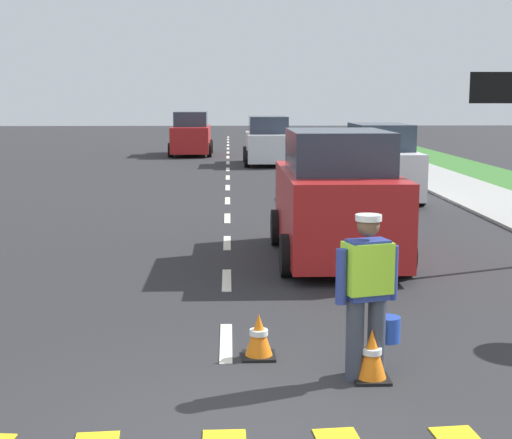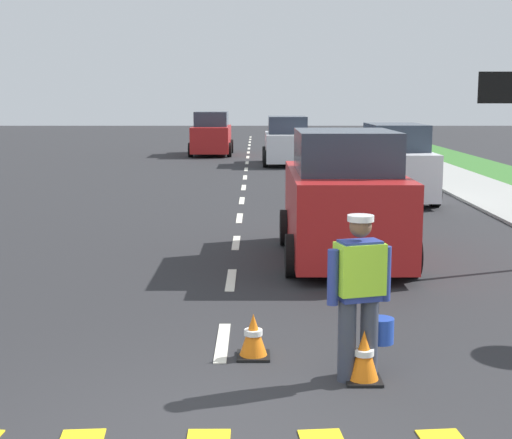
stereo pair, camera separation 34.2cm
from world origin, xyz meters
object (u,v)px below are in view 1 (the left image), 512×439
Objects in this scene: traffic_cone_far at (259,336)px; car_parked_far at (379,164)px; road_worker at (369,288)px; car_oncoming_third at (191,135)px; car_outgoing_ahead at (336,200)px; traffic_cone_near at (372,355)px; car_outgoing_far at (268,142)px.

car_parked_far is (3.82, 12.70, 0.73)m from traffic_cone_far.
road_worker is 13.61m from car_parked_far.
car_oncoming_third is at bearing 110.08° from car_parked_far.
car_outgoing_ahead reaches higher than car_oncoming_third.
car_oncoming_third reaches higher than car_parked_far.
road_worker is 3.17× the size of traffic_cone_near.
traffic_cone_near is 29.90m from car_oncoming_third.
car_outgoing_far is (-2.49, 10.96, -0.03)m from car_parked_far.
car_outgoing_far is (-0.21, 18.67, -0.11)m from car_outgoing_ahead.
car_oncoming_third is at bearing 98.72° from car_outgoing_ahead.
traffic_cone_far is at bearing 147.21° from traffic_cone_near.
car_outgoing_ahead is (3.68, -24.02, 0.07)m from car_oncoming_third.
traffic_cone_near is at bearing -101.46° from car_parked_far.
car_oncoming_third is at bearing 94.22° from traffic_cone_far.
traffic_cone_far is (-1.10, 0.71, -0.02)m from traffic_cone_near.
car_outgoing_ahead reaches higher than traffic_cone_near.
traffic_cone_near is at bearing -66.60° from road_worker.
car_oncoming_third reaches higher than road_worker.
traffic_cone_far is at bearing -106.73° from car_parked_far.
road_worker is at bearing -101.66° from car_parked_far.
car_outgoing_far is (1.32, 23.66, 0.69)m from traffic_cone_far.
car_parked_far is at bearing 78.34° from road_worker.
road_worker is 0.39× the size of car_oncoming_third.
car_oncoming_third is 6.38m from car_outgoing_far.
car_outgoing_far is (0.23, 24.36, 0.67)m from traffic_cone_near.
road_worker is 0.68m from traffic_cone_near.
car_outgoing_ahead reaches higher than traffic_cone_far.
car_oncoming_third reaches higher than car_outgoing_far.
car_parked_far reaches higher than car_outgoing_far.
car_outgoing_far is (0.26, 24.29, 0.00)m from road_worker.
road_worker is 0.42× the size of car_outgoing_far.
traffic_cone_far is 13.28m from car_parked_far.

